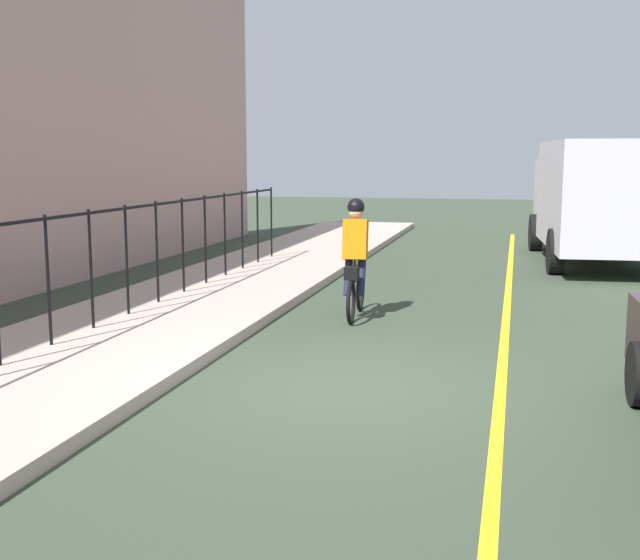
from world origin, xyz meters
TOP-DOWN VIEW (x-y plane):
  - ground_plane at (0.00, 0.00)m, footprint 80.00×80.00m
  - lane_line_centre at (0.00, -1.60)m, footprint 36.00×0.12m
  - sidewalk at (0.00, 3.40)m, footprint 40.00×3.20m
  - iron_fence at (1.00, 3.80)m, footprint 17.21×0.04m
  - cyclist_lead at (3.73, 0.64)m, footprint 1.71×0.38m
  - box_truck_background at (11.22, -3.50)m, footprint 6.86×2.92m

SIDE VIEW (x-z plane):
  - ground_plane at x=0.00m, z-range 0.00..0.00m
  - lane_line_centre at x=0.00m, z-range 0.00..0.01m
  - sidewalk at x=0.00m, z-range 0.00..0.15m
  - cyclist_lead at x=3.73m, z-range 0.00..1.82m
  - iron_fence at x=1.00m, z-range 0.43..2.03m
  - box_truck_background at x=11.22m, z-range 0.16..2.94m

